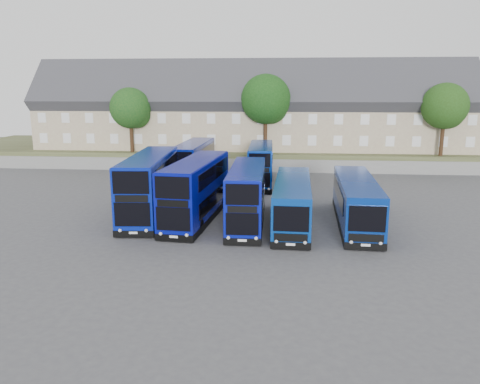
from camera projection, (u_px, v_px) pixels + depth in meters
name	position (u px, v px, depth m)	size (l,w,h in m)	color
ground	(221.00, 233.00, 31.26)	(120.00, 120.00, 0.00)	#48484D
retaining_wall	(247.00, 165.00, 54.45)	(70.00, 0.40, 1.50)	slate
earth_bank	(253.00, 152.00, 64.12)	(80.00, 20.00, 2.00)	#484C2A
terrace_row	(251.00, 112.00, 59.02)	(54.00, 10.40, 11.20)	tan
dd_front_left	(150.00, 186.00, 35.28)	(3.47, 11.68, 4.58)	#091DA5
dd_front_mid	(196.00, 191.00, 34.16)	(3.51, 11.21, 4.39)	#080F96
dd_front_right	(247.00, 196.00, 33.16)	(2.50, 10.26, 4.06)	#0914A7
dd_rear_left	(193.00, 165.00, 46.29)	(2.76, 10.75, 4.24)	navy
dd_rear_right	(261.00, 165.00, 47.05)	(2.50, 10.00, 3.95)	#08329E
coach_east_a	(292.00, 203.00, 33.18)	(2.85, 11.70, 3.17)	#083998
coach_east_b	(356.00, 202.00, 33.16)	(3.04, 11.97, 3.24)	navy
tree_west	(132.00, 110.00, 55.34)	(4.80, 4.80, 7.65)	#382314
tree_mid	(267.00, 101.00, 54.24)	(5.76, 5.76, 9.18)	#382314
tree_east	(446.00, 108.00, 52.19)	(5.12, 5.12, 8.16)	#382314
tree_far	(477.00, 103.00, 58.41)	(5.44, 5.44, 8.67)	#382314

